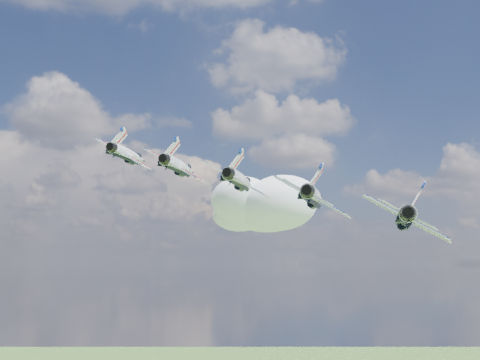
{
  "coord_description": "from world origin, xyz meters",
  "views": [
    {
      "loc": [
        -10.46,
        -99.95,
        136.22
      ],
      "look_at": [
        -4.11,
        -18.39,
        147.72
      ],
      "focal_mm": 45.0,
      "sensor_mm": 36.0,
      "label": 1
    }
  ],
  "objects_px": {
    "jet_1": "(179,166)",
    "jet_3": "(314,197)",
    "jet_2": "(240,180)",
    "jet_4": "(406,218)",
    "jet_0": "(129,155)"
  },
  "relations": [
    {
      "from": "jet_1",
      "to": "jet_3",
      "type": "xyz_separation_m",
      "value": [
        17.08,
        -16.99,
        -6.42
      ]
    },
    {
      "from": "jet_3",
      "to": "jet_4",
      "type": "xyz_separation_m",
      "value": [
        8.54,
        -8.49,
        -3.21
      ]
    },
    {
      "from": "jet_2",
      "to": "jet_1",
      "type": "bearing_deg",
      "value": 153.26
    },
    {
      "from": "jet_1",
      "to": "jet_2",
      "type": "relative_size",
      "value": 1.0
    },
    {
      "from": "jet_0",
      "to": "jet_3",
      "type": "distance_m",
      "value": 37.39
    },
    {
      "from": "jet_0",
      "to": "jet_1",
      "type": "bearing_deg",
      "value": -26.74
    },
    {
      "from": "jet_2",
      "to": "jet_3",
      "type": "relative_size",
      "value": 1.0
    },
    {
      "from": "jet_1",
      "to": "jet_2",
      "type": "xyz_separation_m",
      "value": [
        8.54,
        -8.49,
        -3.21
      ]
    },
    {
      "from": "jet_3",
      "to": "jet_0",
      "type": "bearing_deg",
      "value": 153.26
    },
    {
      "from": "jet_0",
      "to": "jet_2",
      "type": "height_order",
      "value": "jet_0"
    },
    {
      "from": "jet_0",
      "to": "jet_4",
      "type": "distance_m",
      "value": 49.85
    },
    {
      "from": "jet_0",
      "to": "jet_1",
      "type": "height_order",
      "value": "jet_0"
    },
    {
      "from": "jet_1",
      "to": "jet_3",
      "type": "bearing_deg",
      "value": -26.74
    },
    {
      "from": "jet_1",
      "to": "jet_0",
      "type": "bearing_deg",
      "value": 153.26
    },
    {
      "from": "jet_1",
      "to": "jet_4",
      "type": "relative_size",
      "value": 1.0
    }
  ]
}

